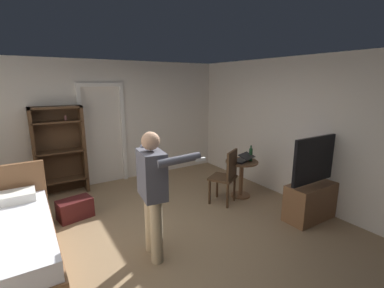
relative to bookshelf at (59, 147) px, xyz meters
name	(u,v)px	position (x,y,z in m)	size (l,w,h in m)	color
ground_plane	(155,242)	(0.81, -2.50, -0.93)	(6.13, 6.13, 0.00)	#997A56
wall_back	(99,123)	(0.81, 0.22, 0.36)	(5.81, 0.12, 2.59)	silver
wall_right	(297,130)	(3.66, -2.50, 0.36)	(0.12, 5.58, 2.59)	silver
doorway_frame	(103,127)	(0.87, 0.14, 0.29)	(0.93, 0.08, 2.13)	white
bookshelf	(59,147)	(0.00, 0.00, 0.00)	(0.91, 0.32, 1.71)	#4C331E
tv_flatscreen	(316,193)	(3.30, -3.22, -0.52)	(1.24, 0.40, 1.35)	brown
side_table	(241,173)	(2.86, -1.96, -0.46)	(0.61, 0.61, 0.70)	brown
laptop	(243,159)	(2.84, -2.01, -0.18)	(0.41, 0.41, 0.16)	black
bottle_on_table	(251,154)	(3.00, -2.04, -0.10)	(0.06, 0.06, 0.30)	#1C4725
wooden_chair	(226,175)	(2.42, -2.06, -0.38)	(0.57, 0.57, 0.99)	#4C331E
person_blue_shirt	(153,187)	(0.70, -2.77, 0.00)	(0.68, 0.67, 1.60)	tan
suitcase_dark	(75,209)	(0.01, -1.20, -0.77)	(0.51, 0.31, 0.32)	#4C1919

